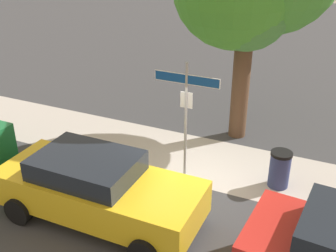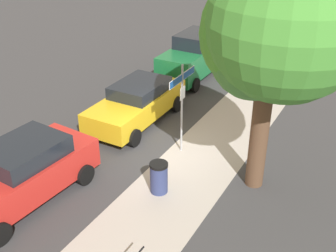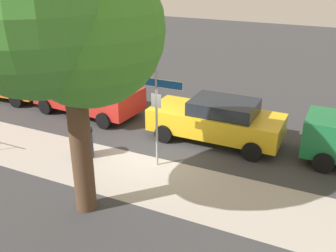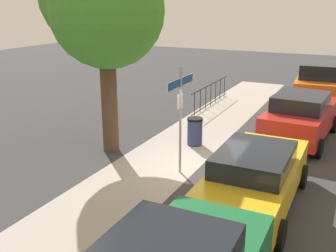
{
  "view_description": "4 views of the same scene",
  "coord_description": "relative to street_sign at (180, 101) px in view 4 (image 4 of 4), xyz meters",
  "views": [
    {
      "loc": [
        2.96,
        -8.38,
        6.09
      ],
      "look_at": [
        -0.95,
        0.21,
        1.45
      ],
      "focal_mm": 44.33,
      "sensor_mm": 36.0,
      "label": 1
    },
    {
      "loc": [
        10.5,
        6.02,
        7.67
      ],
      "look_at": [
        -0.36,
        -0.02,
        0.92
      ],
      "focal_mm": 44.87,
      "sensor_mm": 36.0,
      "label": 2
    },
    {
      "loc": [
        -5.51,
        9.98,
        6.04
      ],
      "look_at": [
        -0.83,
        0.22,
        1.32
      ],
      "focal_mm": 41.5,
      "sensor_mm": 36.0,
      "label": 3
    },
    {
      "loc": [
        -10.5,
        -4.03,
        4.84
      ],
      "look_at": [
        -0.68,
        0.72,
        1.42
      ],
      "focal_mm": 42.69,
      "sensor_mm": 36.0,
      "label": 4
    }
  ],
  "objects": [
    {
      "name": "ground_plane",
      "position": [
        0.54,
        -0.4,
        -2.17
      ],
      "size": [
        60.0,
        60.0,
        0.0
      ],
      "primitive_type": "plane",
      "color": "#38383A"
    },
    {
      "name": "sidewalk_strip",
      "position": [
        2.54,
        0.9,
        -2.16
      ],
      "size": [
        24.0,
        2.6,
        0.0
      ],
      "primitive_type": "cube",
      "color": "#ABA29A",
      "rests_on": "ground_plane"
    },
    {
      "name": "street_sign",
      "position": [
        0.0,
        0.0,
        0.0
      ],
      "size": [
        1.69,
        0.07,
        3.13
      ],
      "color": "#9EA0A5",
      "rests_on": "ground_plane"
    },
    {
      "name": "shade_tree",
      "position": [
        0.78,
        2.95,
        2.61
      ],
      "size": [
        4.45,
        4.43,
        7.07
      ],
      "color": "brown",
      "rests_on": "ground_plane"
    },
    {
      "name": "car_yellow",
      "position": [
        -1.09,
        -2.48,
        -1.36
      ],
      "size": [
        4.64,
        2.05,
        1.56
      ],
      "rotation": [
        0.0,
        0.0,
        -0.0
      ],
      "color": "gold",
      "rests_on": "ground_plane"
    },
    {
      "name": "car_red",
      "position": [
        4.55,
        -2.72,
        -1.27
      ],
      "size": [
        4.64,
        2.39,
        1.75
      ],
      "rotation": [
        0.0,
        0.0,
        -0.07
      ],
      "color": "red",
      "rests_on": "ground_plane"
    },
    {
      "name": "car_orange",
      "position": [
        9.38,
        -2.78,
        -1.09
      ],
      "size": [
        4.46,
        2.32,
        2.18
      ],
      "rotation": [
        0.0,
        0.0,
        0.07
      ],
      "color": "orange",
      "rests_on": "ground_plane"
    },
    {
      "name": "iron_fence",
      "position": [
        7.86,
        1.9,
        -1.6
      ],
      "size": [
        4.87,
        0.04,
        1.07
      ],
      "color": "black",
      "rests_on": "ground_plane"
    },
    {
      "name": "trash_bin",
      "position": [
        2.38,
        0.5,
        -1.67
      ],
      "size": [
        0.55,
        0.55,
        0.98
      ],
      "color": "navy",
      "rests_on": "ground_plane"
    }
  ]
}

